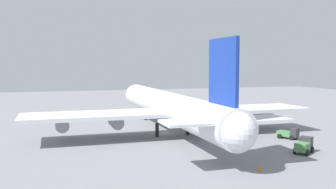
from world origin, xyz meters
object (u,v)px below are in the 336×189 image
at_px(cargo_airplane, 169,107).
at_px(safety_cone_nose, 124,114).
at_px(cargo_loader, 289,133).
at_px(baggage_tug, 304,145).
at_px(safety_cone_tail, 259,168).

relative_size(cargo_airplane, safety_cone_nose, 113.97).
height_order(cargo_airplane, safety_cone_nose, cargo_airplane).
relative_size(cargo_loader, baggage_tug, 1.00).
bearing_deg(safety_cone_nose, baggage_tug, -159.85).
xyz_separation_m(cargo_loader, baggage_tug, (-10.41, 4.68, 0.22)).
height_order(cargo_loader, baggage_tug, baggage_tug).
bearing_deg(baggage_tug, safety_cone_tail, 118.06).
distance_m(baggage_tug, safety_cone_nose, 55.42).
xyz_separation_m(baggage_tug, safety_cone_tail, (-6.41, 12.04, -0.87)).
bearing_deg(safety_cone_tail, safety_cone_nose, 6.88).
xyz_separation_m(safety_cone_nose, safety_cone_tail, (-58.44, -7.05, 0.08)).
relative_size(cargo_airplane, cargo_loader, 15.47).
relative_size(baggage_tug, safety_cone_nose, 7.40).
height_order(cargo_airplane, cargo_loader, cargo_airplane).
height_order(cargo_airplane, baggage_tug, cargo_airplane).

